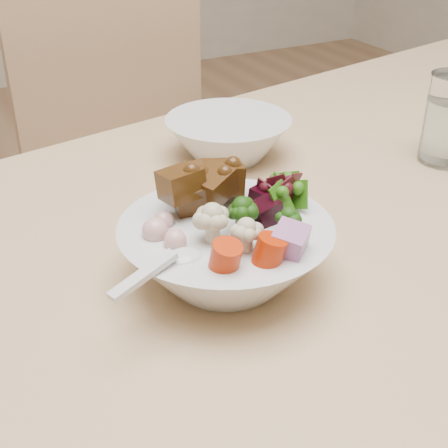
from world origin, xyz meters
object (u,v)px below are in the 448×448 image
object	(u,v)px
dining_table	(441,224)
chair_far	(138,182)
side_bowl	(228,138)
food_bowl	(227,247)

from	to	relation	value
dining_table	chair_far	world-z (taller)	chair_far
dining_table	side_bowl	distance (m)	0.31
dining_table	food_bowl	bearing A→B (deg)	178.72
chair_far	side_bowl	bearing A→B (deg)	-92.82
dining_table	side_bowl	size ratio (longest dim) A/B	9.66
chair_far	dining_table	bearing A→B (deg)	-71.33
side_bowl	food_bowl	bearing A→B (deg)	-118.43
chair_far	food_bowl	world-z (taller)	chair_far
chair_far	food_bowl	distance (m)	0.72
chair_far	food_bowl	size ratio (longest dim) A/B	4.29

